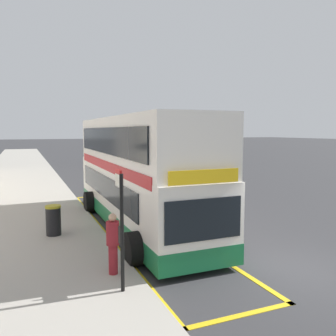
{
  "coord_description": "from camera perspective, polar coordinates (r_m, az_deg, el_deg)",
  "views": [
    {
      "loc": [
        -6.69,
        -7.03,
        3.88
      ],
      "look_at": [
        -0.84,
        7.04,
        2.25
      ],
      "focal_mm": 37.43,
      "sensor_mm": 36.0,
      "label": 1
    }
  ],
  "objects": [
    {
      "name": "pavement_near",
      "position": [
        39.22,
        -22.93,
        0.05
      ],
      "size": [
        6.0,
        76.0,
        0.14
      ],
      "primitive_type": "cube",
      "color": "#A39E93",
      "rests_on": "ground"
    },
    {
      "name": "double_decker_bus",
      "position": [
        14.2,
        -5.05,
        -1.26
      ],
      "size": [
        3.25,
        11.34,
        4.4
      ],
      "color": "white",
      "rests_on": "ground"
    },
    {
      "name": "bus_stop_sign",
      "position": [
        8.26,
        -7.66,
        -8.6
      ],
      "size": [
        0.09,
        0.51,
        2.84
      ],
      "color": "black",
      "rests_on": "pavement_near"
    },
    {
      "name": "litter_bin",
      "position": [
        13.36,
        -18.16,
        -8.07
      ],
      "size": [
        0.55,
        0.55,
        1.08
      ],
      "color": "black",
      "rests_on": "pavement_near"
    },
    {
      "name": "parked_car_maroon_across",
      "position": [
        42.46,
        -9.62,
        1.86
      ],
      "size": [
        2.09,
        4.2,
        1.62
      ],
      "rotation": [
        0.0,
        0.0,
        -0.01
      ],
      "color": "maroon",
      "rests_on": "ground"
    },
    {
      "name": "pedestrian_waiting_near_sign",
      "position": [
        9.41,
        -8.97,
        -11.72
      ],
      "size": [
        0.34,
        0.34,
        1.62
      ],
      "color": "maroon",
      "rests_on": "pavement_near"
    },
    {
      "name": "bus_bay_markings",
      "position": [
        14.35,
        -5.15,
        -9.59
      ],
      "size": [
        2.83,
        14.79,
        0.01
      ],
      "color": "gold",
      "rests_on": "ground"
    },
    {
      "name": "ground_plane",
      "position": [
        39.79,
        -12.8,
        0.36
      ],
      "size": [
        260.0,
        260.0,
        0.0
      ],
      "primitive_type": "plane",
      "color": "#333335"
    }
  ]
}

